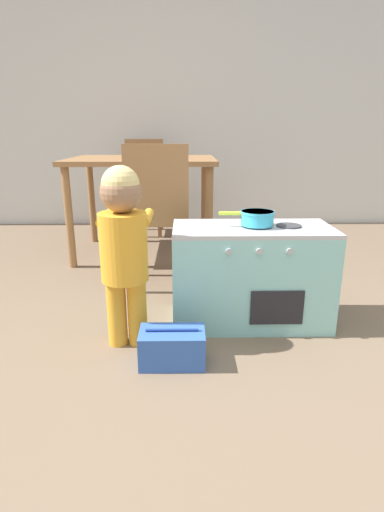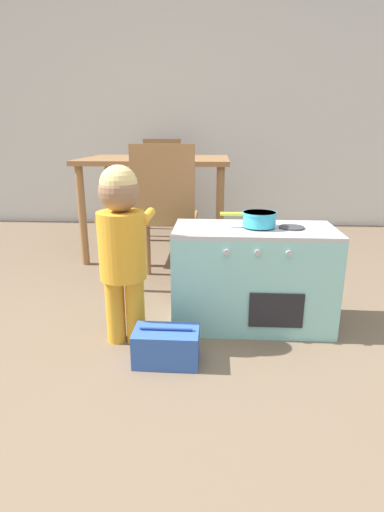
# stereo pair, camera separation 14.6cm
# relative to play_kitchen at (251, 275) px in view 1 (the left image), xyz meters

# --- Properties ---
(ground_plane) EXTENTS (16.00, 16.00, 0.00)m
(ground_plane) POSITION_rel_play_kitchen_xyz_m (-0.21, -0.90, -0.26)
(ground_plane) COLOR brown
(wall_back) EXTENTS (10.00, 0.06, 2.60)m
(wall_back) POSITION_rel_play_kitchen_xyz_m (-0.21, 2.40, 1.04)
(wall_back) COLOR silver
(wall_back) RESTS_ON ground_plane
(play_kitchen) EXTENTS (0.79, 0.39, 0.52)m
(play_kitchen) POSITION_rel_play_kitchen_xyz_m (0.00, 0.00, 0.00)
(play_kitchen) COLOR #8CD1CC
(play_kitchen) RESTS_ON ground_plane
(toy_pot) EXTENTS (0.27, 0.17, 0.07)m
(toy_pot) POSITION_rel_play_kitchen_xyz_m (0.02, 0.00, 0.30)
(toy_pot) COLOR #38B2D6
(toy_pot) RESTS_ON play_kitchen
(child_figure) EXTENTS (0.23, 0.35, 0.83)m
(child_figure) POSITION_rel_play_kitchen_xyz_m (-0.61, -0.23, 0.25)
(child_figure) COLOR gold
(child_figure) RESTS_ON ground_plane
(toy_basket) EXTENTS (0.28, 0.17, 0.17)m
(toy_basket) POSITION_rel_play_kitchen_xyz_m (-0.39, -0.40, -0.18)
(toy_basket) COLOR #335BB2
(toy_basket) RESTS_ON ground_plane
(dining_table) EXTENTS (1.12, 0.85, 0.77)m
(dining_table) POSITION_rel_play_kitchen_xyz_m (-0.67, 1.26, 0.41)
(dining_table) COLOR olive
(dining_table) RESTS_ON ground_plane
(dining_chair_near) EXTENTS (0.37, 0.37, 0.90)m
(dining_chair_near) POSITION_rel_play_kitchen_xyz_m (-0.50, 0.48, 0.23)
(dining_chair_near) COLOR olive
(dining_chair_near) RESTS_ON ground_plane
(dining_chair_far) EXTENTS (0.37, 0.37, 0.90)m
(dining_chair_far) POSITION_rel_play_kitchen_xyz_m (-0.74, 2.00, 0.23)
(dining_chair_far) COLOR olive
(dining_chair_far) RESTS_ON ground_plane
(cup_on_table) EXTENTS (0.09, 0.09, 0.08)m
(cup_on_table) POSITION_rel_play_kitchen_xyz_m (-0.69, 1.47, 0.55)
(cup_on_table) COLOR white
(cup_on_table) RESTS_ON dining_table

